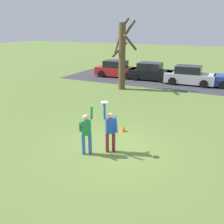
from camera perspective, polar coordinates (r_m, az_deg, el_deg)
name	(u,v)px	position (r m, az deg, el deg)	size (l,w,h in m)	color
ground_plane	(111,149)	(10.38, -0.31, -8.39)	(120.00, 120.00, 0.00)	olive
person_catcher	(110,129)	(9.74, -0.38, -3.92)	(0.57, 0.55, 2.08)	maroon
person_defender	(86,131)	(9.62, -5.92, -4.34)	(0.65, 0.64, 2.05)	#3366B7
frisbee_disc	(104,102)	(9.32, -1.76, 2.26)	(0.26, 0.26, 0.02)	white
parked_car_red	(117,69)	(25.02, 1.06, 9.74)	(4.17, 2.16, 1.59)	red
parked_car_black	(151,72)	(23.77, 8.89, 9.02)	(4.17, 2.16, 1.59)	black
parked_car_silver	(189,76)	(22.64, 17.24, 7.90)	(4.17, 2.16, 1.59)	#BCBCC1
parking_strip	(192,84)	(23.09, 17.85, 6.20)	(24.06, 6.40, 0.01)	#38383D
bare_tree_tall	(122,54)	(19.68, 2.39, 13.11)	(1.93, 1.91, 5.41)	brown
field_cone_orange	(123,128)	(11.94, 2.55, -3.74)	(0.26, 0.26, 0.32)	orange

